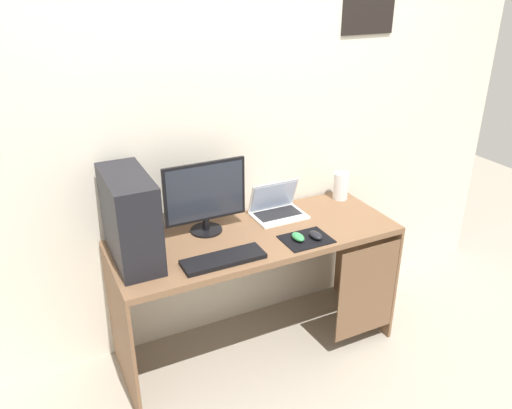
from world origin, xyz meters
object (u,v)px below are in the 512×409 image
(pc_tower, at_px, (130,218))
(speaker, at_px, (341,186))
(keyboard, at_px, (223,259))
(mouse_left, at_px, (298,237))
(laptop, at_px, (277,209))
(monitor, at_px, (205,197))
(mouse_right, at_px, (316,235))

(pc_tower, bearing_deg, speaker, 6.61)
(keyboard, height_order, mouse_left, mouse_left)
(laptop, relative_size, speaker, 1.77)
(monitor, bearing_deg, pc_tower, -165.91)
(mouse_right, bearing_deg, monitor, 145.85)
(mouse_right, bearing_deg, laptop, 97.58)
(laptop, bearing_deg, keyboard, -144.67)
(pc_tower, relative_size, laptop, 1.55)
(monitor, distance_m, speaker, 0.93)
(pc_tower, xyz_separation_m, speaker, (1.35, 0.16, -0.14))
(pc_tower, xyz_separation_m, mouse_right, (0.92, -0.23, -0.20))
(pc_tower, bearing_deg, mouse_right, -13.89)
(mouse_left, xyz_separation_m, mouse_right, (0.09, -0.02, 0.00))
(mouse_right, bearing_deg, mouse_left, 165.26)
(pc_tower, relative_size, mouse_left, 4.87)
(laptop, bearing_deg, mouse_left, -98.42)
(keyboard, bearing_deg, pc_tower, 150.11)
(laptop, relative_size, mouse_right, 3.14)
(pc_tower, xyz_separation_m, keyboard, (0.39, -0.22, -0.21))
(keyboard, xyz_separation_m, mouse_left, (0.44, 0.02, 0.01))
(pc_tower, distance_m, laptop, 0.90)
(keyboard, bearing_deg, mouse_right, -0.54)
(pc_tower, bearing_deg, laptop, 7.96)
(mouse_left, bearing_deg, keyboard, -177.40)
(monitor, relative_size, mouse_right, 4.78)
(speaker, height_order, mouse_left, speaker)
(keyboard, bearing_deg, monitor, 83.18)
(monitor, height_order, keyboard, monitor)
(monitor, bearing_deg, laptop, 1.93)
(speaker, distance_m, keyboard, 1.03)
(pc_tower, height_order, mouse_left, pc_tower)
(laptop, bearing_deg, mouse_right, -82.42)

